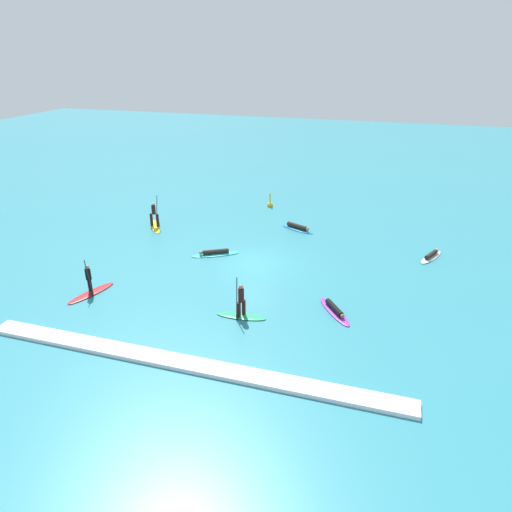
% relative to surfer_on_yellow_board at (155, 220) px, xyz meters
% --- Properties ---
extents(ground_plane, '(120.00, 120.00, 0.00)m').
position_rel_surfer_on_yellow_board_xyz_m(ground_plane, '(8.71, -3.75, -0.50)').
color(ground_plane, teal).
rests_on(ground_plane, ground).
extents(surfer_on_yellow_board, '(2.17, 2.70, 2.30)m').
position_rel_surfer_on_yellow_board_xyz_m(surfer_on_yellow_board, '(0.00, 0.00, 0.00)').
color(surfer_on_yellow_board, yellow).
rests_on(surfer_on_yellow_board, ground_plane).
extents(surfer_on_teal_board, '(2.92, 2.07, 0.36)m').
position_rel_surfer_on_yellow_board_xyz_m(surfer_on_teal_board, '(5.89, -3.30, -0.37)').
color(surfer_on_teal_board, '#33C6CC').
rests_on(surfer_on_teal_board, ground_plane).
extents(surfer_on_purple_board, '(2.13, 2.65, 0.36)m').
position_rel_surfer_on_yellow_board_xyz_m(surfer_on_purple_board, '(14.00, -7.90, -0.37)').
color(surfer_on_purple_board, purple).
rests_on(surfer_on_purple_board, ground_plane).
extents(surfer_on_blue_board, '(2.63, 1.69, 0.41)m').
position_rel_surfer_on_yellow_board_xyz_m(surfer_on_blue_board, '(9.89, 2.47, -0.34)').
color(surfer_on_blue_board, '#1E8CD1').
rests_on(surfer_on_blue_board, ground_plane).
extents(surfer_on_red_board, '(1.44, 2.90, 2.03)m').
position_rel_surfer_on_yellow_board_xyz_m(surfer_on_red_board, '(1.52, -9.80, -0.10)').
color(surfer_on_red_board, red).
rests_on(surfer_on_red_board, ground_plane).
extents(surfer_on_green_board, '(2.45, 0.83, 2.20)m').
position_rel_surfer_on_yellow_board_xyz_m(surfer_on_green_board, '(9.78, -9.64, -0.03)').
color(surfer_on_green_board, '#23B266').
rests_on(surfer_on_green_board, ground_plane).
extents(surfer_on_white_board, '(1.63, 2.54, 0.37)m').
position_rel_surfer_on_yellow_board_xyz_m(surfer_on_white_board, '(18.75, 0.23, -0.36)').
color(surfer_on_white_board, white).
rests_on(surfer_on_white_board, ground_plane).
extents(marker_buoy, '(0.47, 0.47, 1.23)m').
position_rel_surfer_on_yellow_board_xyz_m(marker_buoy, '(6.65, 6.87, -0.33)').
color(marker_buoy, yellow).
rests_on(marker_buoy, ground_plane).
extents(wave_crest, '(18.38, 0.90, 0.18)m').
position_rel_surfer_on_yellow_board_xyz_m(wave_crest, '(8.71, -13.81, -0.41)').
color(wave_crest, white).
rests_on(wave_crest, ground_plane).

